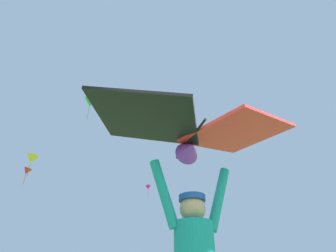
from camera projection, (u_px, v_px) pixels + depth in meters
The scene contains 5 objects.
held_stunt_kite at pixel (193, 130), 2.86m from camera, with size 2.21×1.24×0.44m.
distant_kite_red_mid_left at pixel (27, 171), 33.26m from camera, with size 1.38×1.33×2.18m.
distant_kite_yellow_low_right at pixel (32, 159), 26.39m from camera, with size 1.16×1.18×2.23m.
distant_kite_magenta_high_left at pixel (148, 188), 37.74m from camera, with size 0.91×0.99×1.54m.
distant_kite_green_overhead_distant at pixel (90, 102), 28.90m from camera, with size 1.37×1.50×2.69m.
Camera 1 is at (-1.02, -2.20, 0.77)m, focal length 30.66 mm.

